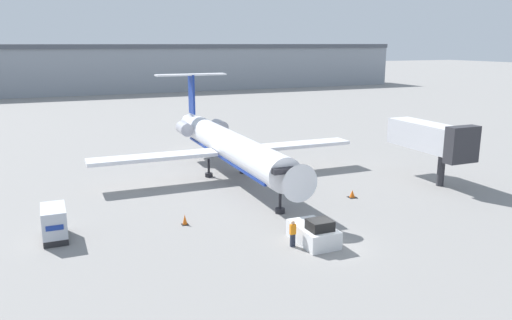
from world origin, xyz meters
name	(u,v)px	position (x,y,z in m)	size (l,w,h in m)	color
ground_plane	(327,246)	(0.00, 0.00, 0.00)	(600.00, 600.00, 0.00)	gray
terminal_building	(106,68)	(0.00, 120.00, 6.67)	(180.00, 16.80, 13.28)	#8C939E
airplane_main	(229,145)	(0.10, 19.49, 3.41)	(27.93, 30.34, 9.83)	white
pushback_tug	(314,233)	(-0.54, 0.88, 0.72)	(2.27, 3.98, 1.93)	silver
luggage_cart	(54,223)	(-17.03, 8.62, 1.18)	(1.63, 3.27, 2.35)	#232326
worker_near_tug	(293,233)	(-2.19, 0.83, 0.98)	(0.40, 0.26, 1.86)	#232838
traffic_cone_left	(185,220)	(-7.83, 7.81, 0.39)	(0.51, 0.51, 0.81)	black
traffic_cone_right	(352,194)	(7.83, 8.61, 0.33)	(0.72, 0.72, 0.70)	black
jet_bridge	(431,138)	(17.88, 10.16, 4.44)	(3.20, 9.73, 6.19)	#2D2D33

